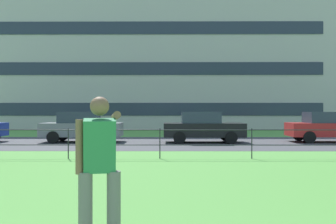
{
  "coord_description": "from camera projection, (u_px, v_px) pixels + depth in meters",
  "views": [
    {
      "loc": [
        0.35,
        0.71,
        1.56
      ],
      "look_at": [
        0.3,
        8.78,
        1.55
      ],
      "focal_mm": 38.75,
      "sensor_mm": 36.0,
      "label": 1
    }
  ],
  "objects": [
    {
      "name": "street_strip",
      "position": [
        163.0,
        143.0,
        18.12
      ],
      "size": [
        80.0,
        7.83,
        0.01
      ],
      "primitive_type": "cube",
      "color": "#424247",
      "rests_on": "ground"
    },
    {
      "name": "park_fence",
      "position": [
        160.0,
        139.0,
        12.01
      ],
      "size": [
        30.51,
        0.04,
        1.0
      ],
      "color": "#232328",
      "rests_on": "ground"
    },
    {
      "name": "person_thrower",
      "position": [
        100.0,
        166.0,
        4.17
      ],
      "size": [
        0.51,
        0.84,
        1.73
      ],
      "color": "slate",
      "rests_on": "ground"
    },
    {
      "name": "car_grey_far_right",
      "position": [
        82.0,
        127.0,
        18.48
      ],
      "size": [
        4.02,
        1.85,
        1.54
      ],
      "color": "slate",
      "rests_on": "ground"
    },
    {
      "name": "car_black_far_left",
      "position": [
        203.0,
        127.0,
        18.19
      ],
      "size": [
        4.01,
        1.84,
        1.54
      ],
      "color": "black",
      "rests_on": "ground"
    },
    {
      "name": "car_red_center",
      "position": [
        328.0,
        127.0,
        18.46
      ],
      "size": [
        4.05,
        1.91,
        1.54
      ],
      "color": "red",
      "rests_on": "ground"
    },
    {
      "name": "apartment_building_background",
      "position": [
        159.0,
        59.0,
        38.73
      ],
      "size": [
        34.4,
        15.18,
        14.45
      ],
      "color": "#B7B2AD",
      "rests_on": "ground"
    }
  ]
}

